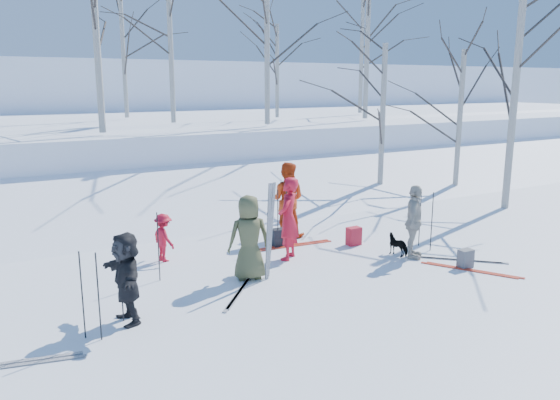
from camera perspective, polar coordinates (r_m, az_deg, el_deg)
ground at (r=10.54m, az=4.14°, el=-8.42°), size 120.00×120.00×0.00m
snow_ramp at (r=16.52m, az=-9.61°, el=-0.43°), size 70.00×9.49×4.12m
snow_plateau at (r=25.89m, az=-17.56°, el=5.60°), size 70.00×18.00×2.20m
far_hill at (r=46.51m, az=-23.50°, el=9.06°), size 90.00×30.00×6.00m
skier_olive_center at (r=10.39m, az=-3.26°, el=-3.94°), size 0.90×0.69×1.64m
skier_red_north at (r=11.54m, az=0.87°, el=-1.96°), size 0.76×0.75×1.77m
skier_redor_behind at (r=13.27m, az=0.71°, el=0.04°), size 1.13×1.11×1.83m
skier_red_seated at (r=11.75m, az=-12.06°, el=-3.86°), size 0.52×0.73×1.03m
skier_cream_east at (r=11.97m, az=13.81°, el=-2.24°), size 0.95×0.91×1.59m
skier_grey_west at (r=8.89m, az=-15.76°, el=-7.81°), size 0.44×1.36×1.46m
dog at (r=12.25m, az=12.27°, el=-4.57°), size 0.38×0.60×0.47m
upright_ski_left at (r=10.26m, az=-1.22°, el=-3.39°), size 0.09×0.16×1.90m
upright_ski_right at (r=10.37m, az=-0.96°, el=-3.22°), size 0.12×0.23×1.89m
ski_pair_a at (r=11.71m, az=19.33°, el=-6.92°), size 1.82×2.07×0.02m
ski_pair_b at (r=8.43m, az=-26.42°, el=-15.14°), size 1.02×1.99×0.02m
ski_pair_c at (r=12.69m, az=1.43°, el=-4.75°), size 0.55×1.94×0.02m
ski_pair_d at (r=12.27m, az=18.11°, el=-5.97°), size 2.10×2.10×0.02m
ski_pair_e at (r=10.06m, az=-4.14°, el=-9.38°), size 2.08×2.10×0.02m
ski_pole_a at (r=10.58m, az=-12.59°, el=-4.79°), size 0.02×0.02×1.34m
ski_pole_b at (r=12.86m, az=0.66°, el=-1.47°), size 0.02×0.02×1.34m
ski_pole_c at (r=8.96m, az=-16.28°, el=-8.12°), size 0.02×0.02×1.34m
ski_pole_d at (r=12.42m, az=-0.23°, el=-1.96°), size 0.02×0.02×1.34m
ski_pole_e at (r=12.63m, az=15.58°, el=-2.19°), size 0.02×0.02×1.34m
ski_pole_f at (r=8.55m, az=-19.96°, el=-9.35°), size 0.02×0.02×1.34m
ski_pole_g at (r=8.42m, az=-18.43°, el=-9.58°), size 0.02×0.02×1.34m
ski_pole_h at (r=12.93m, az=14.42°, el=-1.78°), size 0.02×0.02×1.34m
backpack_red at (r=12.82m, az=7.72°, el=-3.76°), size 0.32×0.22×0.42m
backpack_grey at (r=11.80m, az=18.81°, el=-5.82°), size 0.30×0.20×0.38m
backpack_dark at (r=12.64m, az=-0.10°, el=-3.92°), size 0.34×0.24×0.40m
birch_plateau_b at (r=28.59m, az=8.54°, el=15.32°), size 5.01×5.01×6.30m
birch_plateau_c at (r=24.48m, az=-0.30°, el=13.29°), size 3.38×3.38×3.98m
birch_plateau_d at (r=20.51m, az=-1.37°, el=16.29°), size 4.78×4.78×5.97m
birch_plateau_f at (r=24.09m, az=9.14°, el=16.76°), size 5.50×5.50×7.00m
birch_plateau_g at (r=21.67m, az=-11.34°, el=15.05°), size 4.36×4.36×5.37m
birch_plateau_i at (r=17.86m, az=-18.74°, el=17.31°), size 5.21×5.21×6.59m
birch_plateau_j at (r=25.30m, az=-16.02°, el=14.04°), size 4.15×4.15×5.07m
birch_edge_b at (r=17.44m, az=23.34°, el=10.35°), size 5.43×5.43×6.89m
birch_edge_c at (r=19.63m, az=18.25°, el=7.73°), size 3.95×3.95×4.79m
birch_edge_e at (r=18.12m, az=10.66°, el=8.03°), size 4.05×4.05×4.93m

